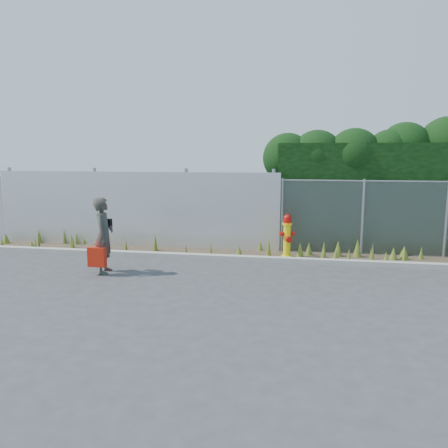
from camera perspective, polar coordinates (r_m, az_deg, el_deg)
ground at (r=9.56m, az=0.34°, el=-7.30°), size 80.00×80.00×0.00m
curb at (r=11.26m, az=1.86°, el=-4.45°), size 16.00×0.22×0.12m
weed_strip at (r=11.79m, az=4.52°, el=-3.47°), size 16.00×1.29×0.51m
corrugated_fence at (r=13.05m, az=-11.62°, el=1.90°), size 8.50×0.21×2.30m
chainlink_fence at (r=12.46m, az=22.44°, el=0.72°), size 6.50×0.07×2.05m
hedge at (r=13.39m, az=22.79°, el=5.57°), size 7.78×2.02×3.73m
fire_hydrant at (r=11.52m, az=8.22°, el=-1.62°), size 0.40×0.35×1.18m
woman at (r=10.30m, az=-15.42°, el=-1.44°), size 0.52×0.70×1.74m
red_tote_bag at (r=10.21m, az=-16.26°, el=-4.16°), size 0.40×0.15×0.52m
black_shoulder_bag at (r=10.47m, az=-15.12°, el=0.15°), size 0.26×0.11×0.19m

